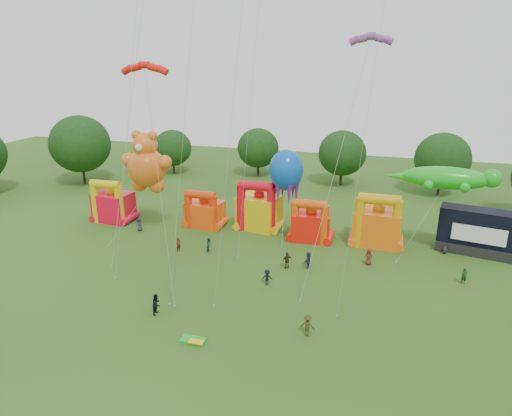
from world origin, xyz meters
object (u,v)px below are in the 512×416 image
(teddy_bear_kite, at_px, (140,184))
(spectator_4, at_px, (287,260))
(octopus_kite, at_px, (286,182))
(spectator_0, at_px, (139,224))
(stage_trailer, at_px, (476,232))
(gecko_kite, at_px, (429,208))
(bouncy_castle_2, at_px, (259,210))
(bouncy_castle_0, at_px, (112,205))

(teddy_bear_kite, relative_size, spectator_4, 6.89)
(octopus_kite, bearing_deg, spectator_4, -75.56)
(spectator_0, bearing_deg, stage_trailer, 8.38)
(gecko_kite, xyz_separation_m, octopus_kite, (-16.79, 2.10, 1.16))
(bouncy_castle_2, bearing_deg, spectator_0, -160.20)
(octopus_kite, relative_size, spectator_0, 6.18)
(gecko_kite, bearing_deg, teddy_bear_kite, -175.59)
(bouncy_castle_2, distance_m, teddy_bear_kite, 15.49)
(bouncy_castle_2, relative_size, gecko_kite, 0.55)
(bouncy_castle_0, distance_m, spectator_4, 27.59)
(octopus_kite, bearing_deg, teddy_bear_kite, -164.85)
(bouncy_castle_2, bearing_deg, spectator_4, -59.71)
(gecko_kite, bearing_deg, stage_trailer, 27.13)
(teddy_bear_kite, xyz_separation_m, octopus_kite, (17.52, 4.75, 0.38))
(gecko_kite, bearing_deg, spectator_4, -152.62)
(bouncy_castle_0, xyz_separation_m, stage_trailer, (46.46, 2.47, 0.22))
(bouncy_castle_0, height_order, gecko_kite, gecko_kite)
(octopus_kite, distance_m, spectator_4, 11.55)
(bouncy_castle_2, bearing_deg, bouncy_castle_0, -172.08)
(bouncy_castle_0, bearing_deg, spectator_0, -24.56)
(bouncy_castle_0, bearing_deg, bouncy_castle_2, 7.92)
(teddy_bear_kite, bearing_deg, spectator_0, 148.02)
(bouncy_castle_2, relative_size, spectator_4, 3.51)
(bouncy_castle_2, bearing_deg, stage_trailer, -0.72)
(spectator_4, bearing_deg, bouncy_castle_2, -97.72)
(bouncy_castle_2, height_order, spectator_4, bouncy_castle_2)
(bouncy_castle_0, bearing_deg, gecko_kite, -0.64)
(gecko_kite, bearing_deg, octopus_kite, 172.88)
(teddy_bear_kite, relative_size, gecko_kite, 1.08)
(teddy_bear_kite, xyz_separation_m, spectator_0, (-0.98, 0.61, -5.75))
(spectator_4, bearing_deg, bouncy_castle_0, -54.64)
(bouncy_castle_2, xyz_separation_m, stage_trailer, (26.30, -0.33, -0.03))
(stage_trailer, xyz_separation_m, teddy_bear_kite, (-40.03, -5.57, 4.11))
(spectator_0, bearing_deg, octopus_kite, 14.07)
(bouncy_castle_2, bearing_deg, octopus_kite, -17.04)
(teddy_bear_kite, distance_m, spectator_4, 21.31)
(teddy_bear_kite, bearing_deg, spectator_4, -13.46)
(bouncy_castle_0, relative_size, gecko_kite, 0.50)
(octopus_kite, height_order, spectator_4, octopus_kite)
(octopus_kite, distance_m, spectator_0, 19.92)
(bouncy_castle_2, distance_m, octopus_kite, 5.97)
(bouncy_castle_0, height_order, stage_trailer, bouncy_castle_0)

